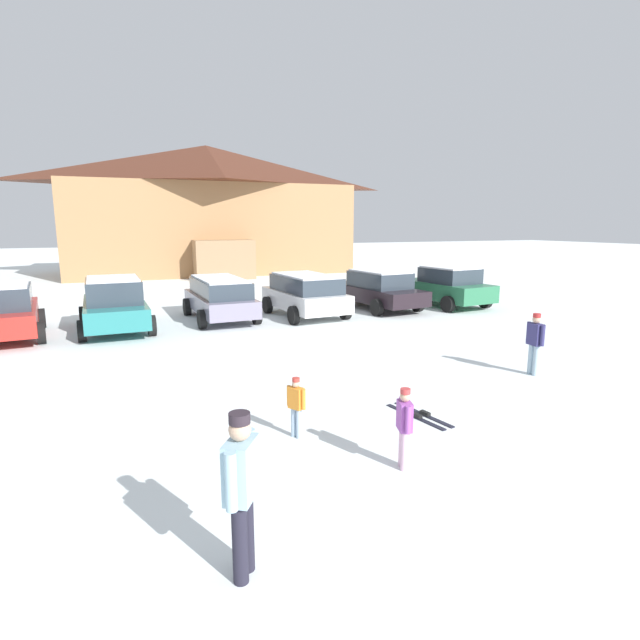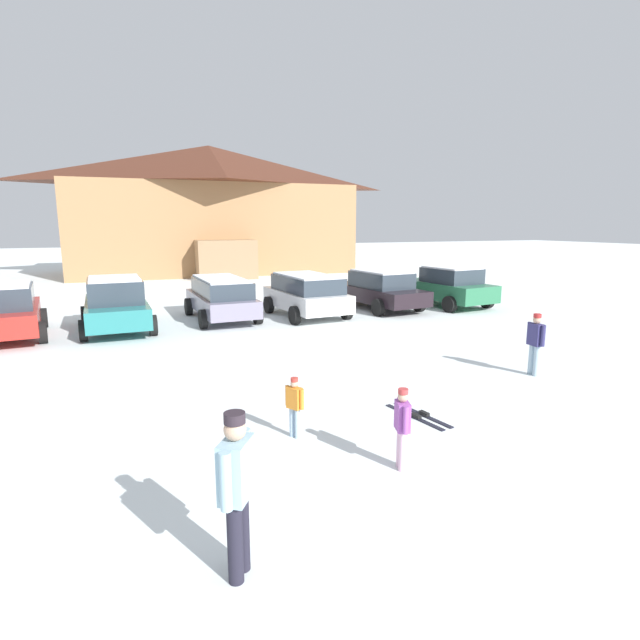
{
  "view_description": "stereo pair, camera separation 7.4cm",
  "coord_description": "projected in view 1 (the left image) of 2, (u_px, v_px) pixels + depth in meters",
  "views": [
    {
      "loc": [
        -4.17,
        -2.43,
        3.35
      ],
      "look_at": [
        0.16,
        7.88,
        1.2
      ],
      "focal_mm": 28.0,
      "sensor_mm": 36.0,
      "label": 1
    },
    {
      "loc": [
        -4.1,
        -2.46,
        3.35
      ],
      "look_at": [
        0.16,
        7.88,
        1.2
      ],
      "focal_mm": 28.0,
      "sensor_mm": 36.0,
      "label": 2
    }
  ],
  "objects": [
    {
      "name": "parked_white_suv",
      "position": [
        305.0,
        294.0,
        18.3
      ],
      "size": [
        2.44,
        4.15,
        1.56
      ],
      "color": "white",
      "rests_on": "ground"
    },
    {
      "name": "skier_adult_in_blue_parka",
      "position": [
        242.0,
        486.0,
        4.67
      ],
      "size": [
        0.42,
        0.53,
        1.67
      ],
      "color": "#211F2D",
      "rests_on": "ground"
    },
    {
      "name": "skier_child_in_orange_jacket",
      "position": [
        296.0,
        404.0,
        7.88
      ],
      "size": [
        0.24,
        0.33,
        0.99
      ],
      "color": "#99B3CC",
      "rests_on": "ground"
    },
    {
      "name": "pair_of_skis",
      "position": [
        419.0,
        415.0,
        8.85
      ],
      "size": [
        0.54,
        1.44,
        0.08
      ],
      "color": "black",
      "rests_on": "ground"
    },
    {
      "name": "parked_black_sedan",
      "position": [
        377.0,
        289.0,
        20.03
      ],
      "size": [
        2.51,
        4.86,
        1.55
      ],
      "color": "black",
      "rests_on": "ground"
    },
    {
      "name": "skier_teen_in_navy_coat",
      "position": [
        535.0,
        340.0,
        11.16
      ],
      "size": [
        0.22,
        0.52,
        1.41
      ],
      "color": "#95B0C2",
      "rests_on": "ground"
    },
    {
      "name": "parked_green_coupe",
      "position": [
        447.0,
        286.0,
        20.64
      ],
      "size": [
        2.55,
        4.19,
        1.65
      ],
      "color": "#2B6F4A",
      "rests_on": "ground"
    },
    {
      "name": "parked_grey_wagon",
      "position": [
        220.0,
        297.0,
        17.65
      ],
      "size": [
        2.17,
        4.47,
        1.51
      ],
      "color": "gray",
      "rests_on": "ground"
    },
    {
      "name": "parked_red_sedan",
      "position": [
        3.0,
        311.0,
        14.67
      ],
      "size": [
        2.42,
        4.28,
        1.65
      ],
      "color": "red",
      "rests_on": "ground"
    },
    {
      "name": "skier_child_in_purple_jacket",
      "position": [
        404.0,
        424.0,
        6.85
      ],
      "size": [
        0.24,
        0.42,
        1.16
      ],
      "color": "#DDAFCA",
      "rests_on": "ground"
    },
    {
      "name": "ski_lodge",
      "position": [
        208.0,
        209.0,
        35.15
      ],
      "size": [
        19.32,
        11.38,
        8.71
      ],
      "color": "#9F744A",
      "rests_on": "ground"
    },
    {
      "name": "parked_teal_hatchback",
      "position": [
        115.0,
        304.0,
        15.82
      ],
      "size": [
        2.24,
        4.38,
        1.72
      ],
      "color": "#287878",
      "rests_on": "ground"
    }
  ]
}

